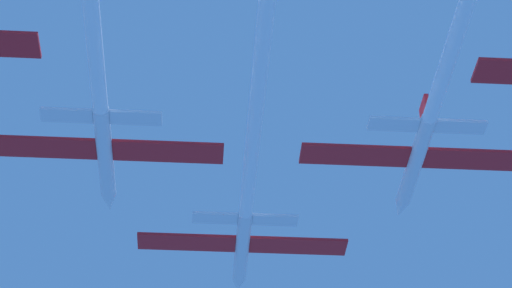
% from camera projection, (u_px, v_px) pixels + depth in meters
% --- Properties ---
extents(jet_lead, '(15.58, 40.41, 2.58)m').
position_uv_depth(jet_lead, '(250.00, 171.00, 69.19)').
color(jet_lead, white).
extents(jet_left_wing, '(15.58, 42.67, 2.58)m').
position_uv_depth(jet_left_wing, '(94.00, 41.00, 59.02)').
color(jet_left_wing, white).
extents(jet_right_wing, '(15.58, 37.28, 2.58)m').
position_uv_depth(jet_right_wing, '(443.00, 78.00, 62.10)').
color(jet_right_wing, white).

